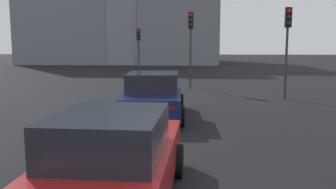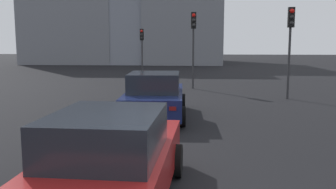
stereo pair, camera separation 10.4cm
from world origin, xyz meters
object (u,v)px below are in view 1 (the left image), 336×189
object	(u,v)px
car_red_right_second	(113,162)
traffic_light_near_right	(139,42)
car_navy_right_lead	(153,96)
traffic_light_far_left	(288,34)
traffic_light_near_left	(191,34)

from	to	relation	value
car_red_right_second	traffic_light_near_right	xyz separation A→B (m)	(23.94, 3.05, 1.91)
car_navy_right_lead	car_red_right_second	xyz separation A→B (m)	(-7.14, -0.13, -0.01)
traffic_light_near_right	traffic_light_far_left	xyz separation A→B (m)	(-12.06, -8.58, 0.33)
car_red_right_second	traffic_light_near_left	size ratio (longest dim) A/B	1.11
traffic_light_far_left	car_navy_right_lead	bearing A→B (deg)	-49.76
traffic_light_near_left	traffic_light_near_right	size ratio (longest dim) A/B	1.16
traffic_light_near_left	traffic_light_far_left	size ratio (longest dim) A/B	1.02
traffic_light_near_right	car_navy_right_lead	bearing A→B (deg)	13.82
traffic_light_near_right	traffic_light_far_left	distance (m)	14.81
car_navy_right_lead	traffic_light_near_right	distance (m)	17.16
traffic_light_far_left	traffic_light_near_left	bearing A→B (deg)	-128.62
traffic_light_near_right	car_red_right_second	bearing A→B (deg)	11.20
car_red_right_second	traffic_light_near_left	world-z (taller)	traffic_light_near_left
traffic_light_near_left	car_navy_right_lead	bearing A→B (deg)	-12.78
traffic_light_near_left	traffic_light_near_right	distance (m)	9.47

